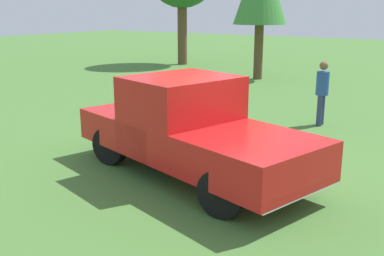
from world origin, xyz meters
name	(u,v)px	position (x,y,z in m)	size (l,w,h in m)	color
ground_plane	(210,166)	(0.00, 0.00, 0.00)	(80.00, 80.00, 0.00)	#477533
pickup_truck	(187,126)	(-0.12, -0.61, 0.91)	(5.17, 3.10, 1.78)	black
person_bystander	(322,90)	(0.74, 4.29, 0.93)	(0.33, 0.34, 1.66)	navy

